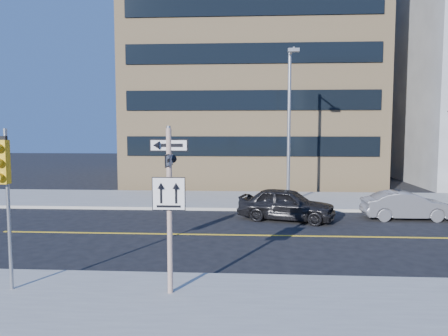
# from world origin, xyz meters

# --- Properties ---
(ground) EXTENTS (120.00, 120.00, 0.00)m
(ground) POSITION_xyz_m (0.00, 0.00, 0.00)
(ground) COLOR black
(ground) RESTS_ON ground
(sign_pole) EXTENTS (0.92, 0.92, 4.06)m
(sign_pole) POSITION_xyz_m (0.00, -2.51, 2.44)
(sign_pole) COLOR silver
(sign_pole) RESTS_ON near_sidewalk
(traffic_signal) EXTENTS (0.32, 0.45, 4.00)m
(traffic_signal) POSITION_xyz_m (-4.00, -2.66, 3.03)
(traffic_signal) COLOR gray
(traffic_signal) RESTS_ON near_sidewalk
(parked_car_a) EXTENTS (2.94, 4.66, 1.48)m
(parked_car_a) POSITION_xyz_m (3.57, 6.90, 0.74)
(parked_car_a) COLOR black
(parked_car_a) RESTS_ON ground
(parked_car_b) EXTENTS (1.44, 3.95, 1.29)m
(parked_car_b) POSITION_xyz_m (9.08, 7.43, 0.65)
(parked_car_b) COLOR slate
(parked_car_b) RESTS_ON ground
(streetlight_a) EXTENTS (0.55, 2.25, 8.00)m
(streetlight_a) POSITION_xyz_m (4.00, 10.76, 4.76)
(streetlight_a) COLOR gray
(streetlight_a) RESTS_ON far_sidewalk
(building_brick) EXTENTS (18.00, 18.00, 18.00)m
(building_brick) POSITION_xyz_m (2.00, 25.00, 9.00)
(building_brick) COLOR tan
(building_brick) RESTS_ON ground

